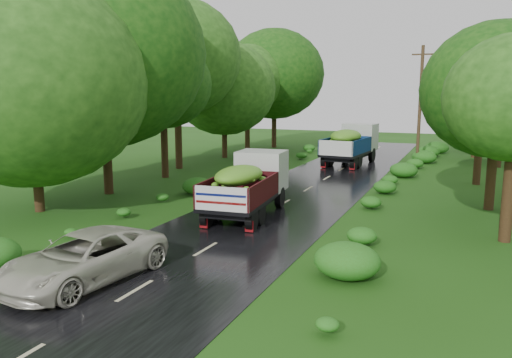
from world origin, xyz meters
The scene contains 10 objects.
ground centered at (0.00, 0.00, 0.00)m, with size 120.00×120.00×0.00m, color #193F0D.
road centered at (0.00, 5.00, 0.01)m, with size 6.50×80.00×0.02m, color black.
road_lines centered at (0.00, 6.00, 0.02)m, with size 0.12×69.60×0.00m.
truck_near centered at (-0.65, 9.25, 1.49)m, with size 2.80×6.46×2.64m.
truck_far centered at (0.03, 27.04, 1.68)m, with size 3.08×7.25×2.97m.
car centered at (-1.72, 0.02, 0.72)m, with size 2.33×5.05×1.40m, color beige.
utility_pole centered at (4.61, 29.37, 4.56)m, with size 1.55×0.26×8.86m.
trees_left centered at (-10.09, 20.11, 6.65)m, with size 5.81×34.33×9.73m.
trees_right centered at (9.26, 22.98, 5.38)m, with size 5.14×29.37×8.18m.
shrubs centered at (0.00, 14.00, 0.35)m, with size 11.90×44.00×0.70m.
Camera 1 is at (8.09, -10.57, 5.33)m, focal length 35.00 mm.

